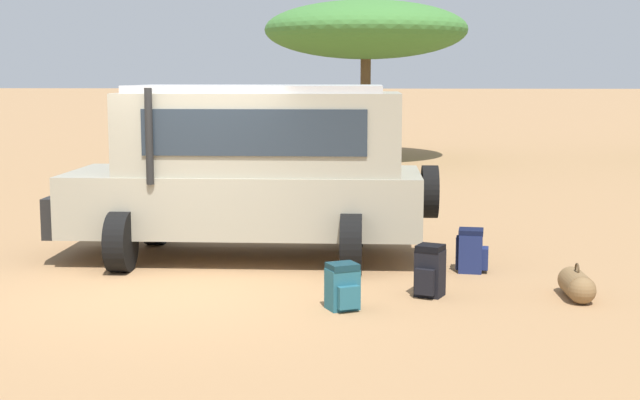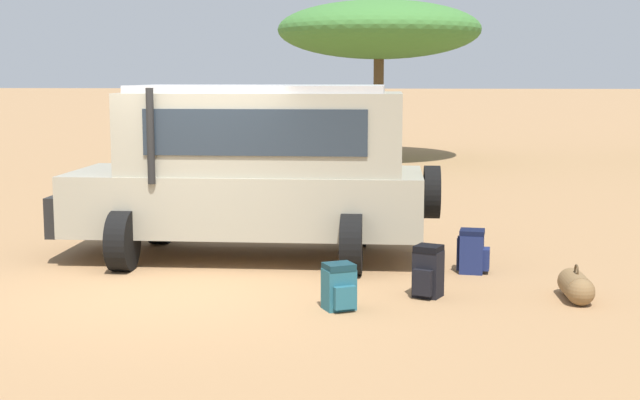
% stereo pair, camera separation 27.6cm
% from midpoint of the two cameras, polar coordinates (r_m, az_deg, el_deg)
% --- Properties ---
extents(ground_plane, '(320.00, 320.00, 0.00)m').
position_cam_midpoint_polar(ground_plane, '(10.90, -10.03, -5.80)').
color(ground_plane, '#9E754C').
extents(safari_vehicle, '(5.36, 2.78, 2.44)m').
position_cam_midpoint_polar(safari_vehicle, '(12.53, -4.98, 2.09)').
color(safari_vehicle, gray).
rests_on(safari_vehicle, ground_plane).
extents(backpack_beside_front_wheel, '(0.38, 0.43, 0.61)m').
position_cam_midpoint_polar(backpack_beside_front_wheel, '(10.52, 6.29, -4.57)').
color(backpack_beside_front_wheel, black).
rests_on(backpack_beside_front_wheel, ground_plane).
extents(backpack_cluster_center, '(0.41, 0.44, 0.52)m').
position_cam_midpoint_polar(backpack_cluster_center, '(9.89, 0.67, -5.60)').
color(backpack_cluster_center, '#235B6B').
rests_on(backpack_cluster_center, ground_plane).
extents(backpack_near_rear_wheel, '(0.45, 0.38, 0.57)m').
position_cam_midpoint_polar(backpack_near_rear_wheel, '(11.90, 9.02, -3.24)').
color(backpack_near_rear_wheel, navy).
rests_on(backpack_near_rear_wheel, ground_plane).
extents(duffel_bag_low_black_case, '(0.33, 0.86, 0.42)m').
position_cam_midpoint_polar(duffel_bag_low_black_case, '(10.78, 15.39, -5.25)').
color(duffel_bag_low_black_case, brown).
rests_on(duffel_bag_low_black_case, ground_plane).
extents(acacia_tree_far_left, '(6.13, 6.66, 4.80)m').
position_cam_midpoint_polar(acacia_tree_far_left, '(27.43, 2.67, 10.79)').
color(acacia_tree_far_left, brown).
rests_on(acacia_tree_far_left, ground_plane).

